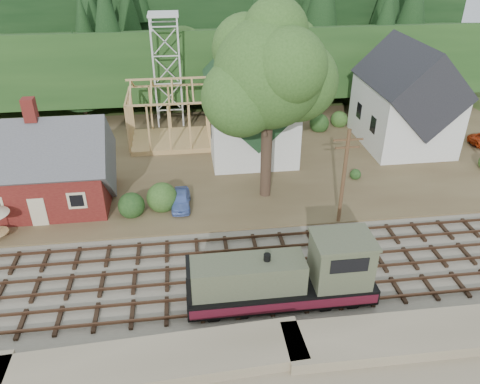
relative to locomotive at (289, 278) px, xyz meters
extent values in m
plane|color=#384C1E|center=(-1.13, 3.00, -2.03)|extent=(140.00, 140.00, 0.00)
cube|color=#7F7259|center=(-1.13, -5.50, -2.03)|extent=(64.00, 5.00, 1.60)
cube|color=#726B5B|center=(-1.13, 3.00, -1.95)|extent=(64.00, 11.00, 0.16)
cube|color=brown|center=(-1.13, 21.00, -1.88)|extent=(64.00, 26.00, 0.30)
cube|color=#1E3F19|center=(-1.13, 45.00, -2.03)|extent=(70.00, 28.96, 12.74)
cube|color=black|center=(-1.13, 61.00, -2.03)|extent=(80.00, 20.00, 12.00)
cube|color=#561314|center=(-17.13, 14.00, 0.17)|extent=(10.00, 7.00, 3.80)
cube|color=#4C4C51|center=(-17.13, 14.00, 2.07)|extent=(10.80, 7.41, 7.41)
cube|color=#561314|center=(-17.13, 14.00, 6.37)|extent=(0.90, 0.90, 1.80)
cube|color=beige|center=(-17.13, 10.48, -0.53)|extent=(1.20, 0.06, 2.40)
cube|color=silver|center=(0.87, 23.00, 1.47)|extent=(8.00, 12.00, 6.40)
cube|color=#16311A|center=(0.87, 23.00, 4.67)|extent=(8.40, 12.96, 8.40)
cube|color=silver|center=(0.87, 17.00, 6.67)|extent=(2.40, 2.40, 4.00)
cone|color=#16311A|center=(0.87, 17.00, 9.97)|extent=(5.37, 5.37, 2.60)
cube|color=silver|center=(16.87, 22.00, 1.47)|extent=(8.00, 10.00, 6.40)
cube|color=black|center=(16.87, 22.00, 4.67)|extent=(8.40, 10.80, 8.40)
cube|color=tan|center=(-7.13, 25.00, -1.48)|extent=(8.00, 6.00, 0.50)
cube|color=tan|center=(-7.13, 25.00, 5.17)|extent=(8.00, 0.18, 0.18)
cube|color=silver|center=(-8.53, 29.60, 4.27)|extent=(0.18, 0.18, 12.00)
cube|color=silver|center=(-5.73, 29.60, 4.27)|extent=(0.18, 0.18, 12.00)
cube|color=silver|center=(-8.53, 32.40, 4.27)|extent=(0.18, 0.18, 12.00)
cube|color=silver|center=(-5.73, 32.40, 4.27)|extent=(0.18, 0.18, 12.00)
cube|color=silver|center=(-7.13, 31.00, 10.27)|extent=(3.20, 3.20, 0.25)
cylinder|color=#38281E|center=(0.87, 13.00, 2.27)|extent=(0.90, 0.90, 8.00)
sphere|color=#2E501E|center=(0.87, 13.00, 8.77)|extent=(8.40, 8.40, 8.40)
sphere|color=#2E501E|center=(3.37, 14.00, 7.77)|extent=(6.40, 6.40, 6.40)
sphere|color=#2E501E|center=(-1.33, 12.20, 7.27)|extent=(6.00, 6.00, 6.00)
cylinder|color=#4C331E|center=(5.87, 8.20, 1.97)|extent=(0.28, 0.28, 8.00)
cube|color=#4C331E|center=(5.87, 8.20, 5.17)|extent=(2.20, 0.12, 0.12)
cube|color=#4C331E|center=(5.87, 8.20, 4.57)|extent=(1.80, 0.12, 0.12)
cube|color=black|center=(-0.44, 0.00, -1.70)|extent=(11.29, 2.35, 0.33)
cube|color=black|center=(-0.44, 0.00, -1.00)|extent=(11.29, 2.73, 1.04)
cube|color=#454A36|center=(-2.51, 0.00, 0.51)|extent=(6.77, 2.16, 1.98)
cube|color=#454A36|center=(3.14, 0.00, 1.02)|extent=(3.39, 2.63, 3.01)
cube|color=#454A36|center=(3.14, 0.00, 2.58)|extent=(3.58, 2.82, 0.19)
cube|color=black|center=(3.14, -1.33, 1.68)|extent=(2.26, 0.06, 0.94)
cube|color=#4B101D|center=(-0.44, -1.38, -1.00)|extent=(11.29, 0.04, 0.66)
cube|color=#4B101D|center=(-0.44, 1.38, -1.00)|extent=(11.29, 0.04, 0.66)
cylinder|color=black|center=(-1.38, 0.00, 1.59)|extent=(0.41, 0.41, 0.66)
imported|color=#5F7DCC|center=(-6.32, 11.90, -1.09)|extent=(1.64, 3.78, 1.27)
camera|label=1|loc=(-5.69, -21.24, 18.57)|focal=35.00mm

